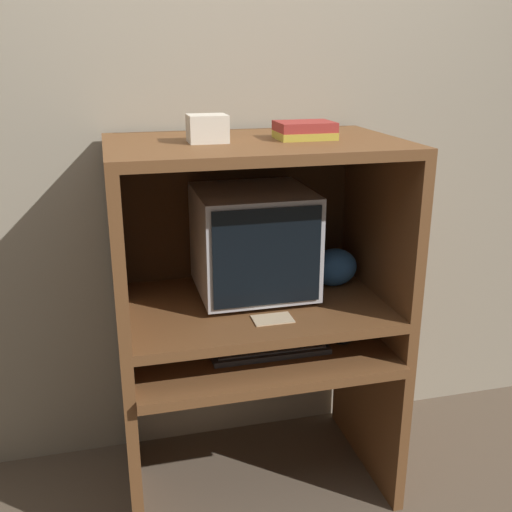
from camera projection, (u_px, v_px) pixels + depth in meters
name	position (u px, v px, depth m)	size (l,w,h in m)	color
wall_back	(232.00, 150.00, 2.43)	(6.00, 0.06, 2.60)	gray
desk_base	(257.00, 395.00, 2.33)	(1.02, 0.68, 0.63)	brown
desk_monitor_shelf	(255.00, 310.00, 2.25)	(1.02, 0.65, 0.16)	brown
hutch_upper	(252.00, 194.00, 2.14)	(1.02, 0.65, 0.60)	brown
crt_monitor	(253.00, 241.00, 2.25)	(0.42, 0.42, 0.41)	#B2B2B7
keyboard	(269.00, 348.00, 2.20)	(0.43, 0.16, 0.03)	#2D2D30
mouse	(343.00, 340.00, 2.26)	(0.07, 0.05, 0.03)	black
snack_bag	(334.00, 267.00, 2.38)	(0.18, 0.14, 0.15)	#336BB7
book_stack	(305.00, 130.00, 2.07)	(0.20, 0.15, 0.06)	gold
paper_card	(273.00, 319.00, 2.09)	(0.14, 0.09, 0.00)	#CCB28C
storage_box	(207.00, 129.00, 1.99)	(0.13, 0.11, 0.09)	beige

